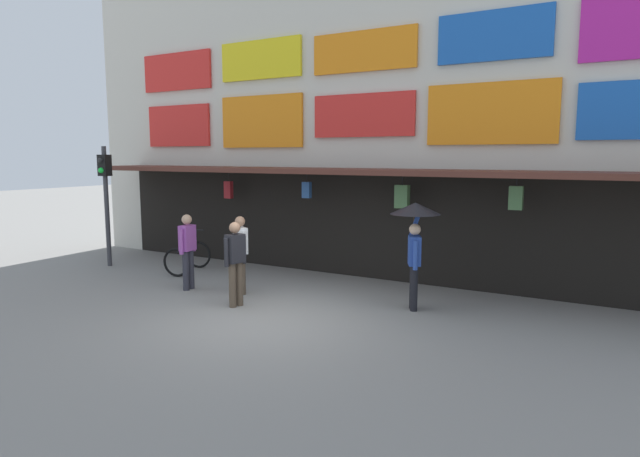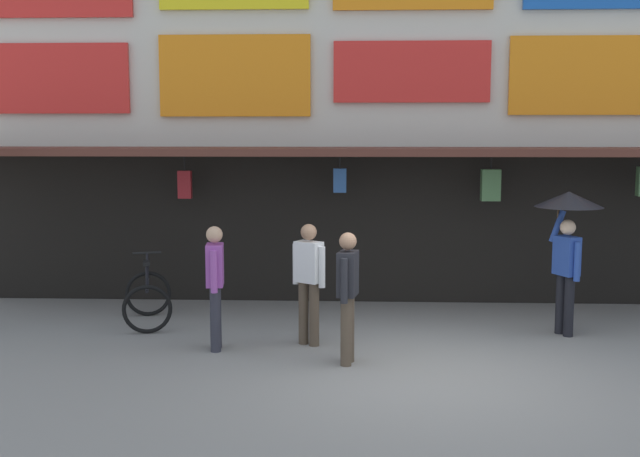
% 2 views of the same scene
% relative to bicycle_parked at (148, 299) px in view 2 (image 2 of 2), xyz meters
% --- Properties ---
extents(ground_plane, '(80.00, 80.00, 0.00)m').
position_rel_bicycle_parked_xyz_m(ground_plane, '(4.07, -2.24, -0.39)').
color(ground_plane, gray).
extents(shopfront, '(18.00, 2.60, 8.00)m').
position_rel_bicycle_parked_xyz_m(shopfront, '(4.07, 2.32, 3.57)').
color(shopfront, beige).
rests_on(shopfront, ground).
extents(bicycle_parked, '(0.98, 1.30, 1.05)m').
position_rel_bicycle_parked_xyz_m(bicycle_parked, '(0.00, 0.00, 0.00)').
color(bicycle_parked, black).
rests_on(bicycle_parked, ground).
extents(pedestrian_in_black, '(0.26, 0.53, 1.68)m').
position_rel_bicycle_parked_xyz_m(pedestrian_in_black, '(1.28, -1.33, 0.55)').
color(pedestrian_in_black, '#2D2D38').
rests_on(pedestrian_in_black, ground).
extents(pedestrian_with_umbrella, '(0.96, 0.96, 2.08)m').
position_rel_bicycle_parked_xyz_m(pedestrian_with_umbrella, '(6.17, -0.35, 1.25)').
color(pedestrian_with_umbrella, black).
rests_on(pedestrian_with_umbrella, ground).
extents(pedestrian_in_purple, '(0.29, 0.52, 1.68)m').
position_rel_bicycle_parked_xyz_m(pedestrian_in_purple, '(3.06, -1.87, 0.55)').
color(pedestrian_in_purple, brown).
rests_on(pedestrian_in_purple, ground).
extents(pedestrian_in_white, '(0.46, 0.38, 1.68)m').
position_rel_bicycle_parked_xyz_m(pedestrian_in_white, '(2.52, -1.03, 0.55)').
color(pedestrian_in_white, brown).
rests_on(pedestrian_in_white, ground).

